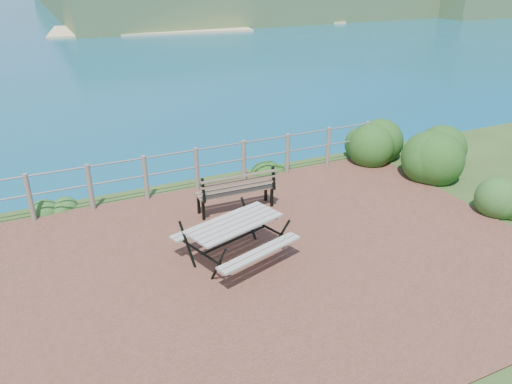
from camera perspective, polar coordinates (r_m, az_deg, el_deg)
ground at (r=8.67m, az=0.65°, el=-8.25°), size 10.00×7.00×0.12m
safety_railing at (r=11.17m, az=-6.81°, el=2.87°), size 9.40×0.10×1.00m
picnic_table at (r=8.59m, az=-2.45°, el=-5.07°), size 1.79×1.39×0.70m
park_bench at (r=10.17m, az=-2.37°, el=0.93°), size 1.64×0.45×0.92m
shrub_right_front at (r=12.99m, az=20.18°, el=1.94°), size 1.53×1.53×2.17m
shrub_right_back at (r=11.42m, az=25.93°, el=-2.28°), size 1.03×1.03×1.48m
shrub_right_edge at (r=13.59m, az=13.27°, el=3.85°), size 1.20×1.20×1.70m
shrub_lip_west at (r=11.43m, az=-22.10°, el=-1.52°), size 0.71×0.71×0.42m
shrub_lip_east at (r=12.41m, az=1.50°, el=2.49°), size 0.68×0.68×0.38m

